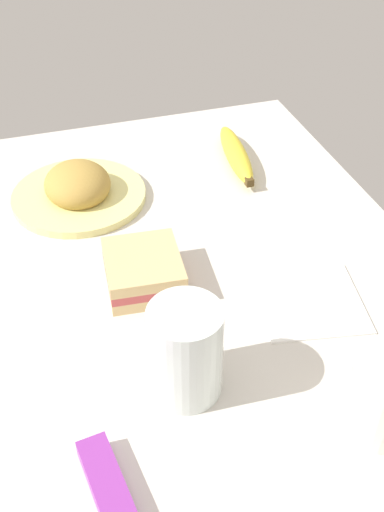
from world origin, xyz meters
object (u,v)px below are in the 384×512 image
banana (236,154)px  glass_of_milk (185,354)px  paper_napkin (310,301)px  sandwich_main (144,271)px  snack_bar (113,500)px  plate_of_food (78,189)px

banana → glass_of_milk: bearing=152.9°
glass_of_milk → paper_napkin: glass_of_milk is taller
sandwich_main → snack_bar: (-28.94, 10.15, -1.20)cm
snack_bar → paper_napkin: 35.03cm
glass_of_milk → banana: bearing=-27.1°
snack_bar → glass_of_milk: bearing=-49.9°
sandwich_main → paper_napkin: size_ratio=0.88×
glass_of_milk → snack_bar: bearing=137.3°
plate_of_food → snack_bar: size_ratio=1.54×
plate_of_food → glass_of_milk: (-39.79, -5.08, 3.40)cm
paper_napkin → banana: bearing=-4.9°
paper_napkin → glass_of_milk: bearing=113.1°
sandwich_main → banana: sandwich_main is taller
snack_bar → paper_napkin: bearing=-63.8°
sandwich_main → glass_of_milk: (-17.67, -0.24, 3.02)cm
plate_of_food → sandwich_main: size_ratio=1.82×
sandwich_main → glass_of_milk: bearing=-179.2°
plate_of_food → banana: 27.03cm
glass_of_milk → banana: (42.63, -21.80, -3.53)cm
plate_of_food → glass_of_milk: 40.25cm
sandwich_main → paper_napkin: sandwich_main is taller
plate_of_food → sandwich_main: bearing=-167.7°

